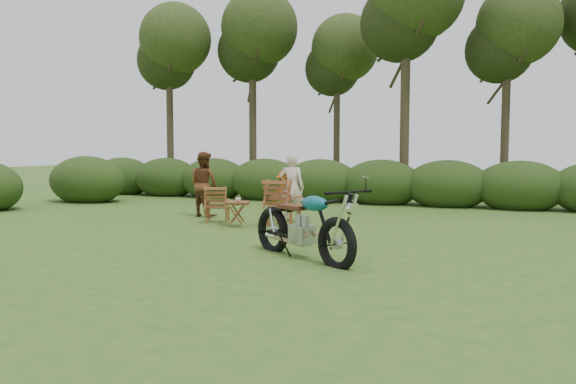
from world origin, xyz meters
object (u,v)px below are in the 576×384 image
at_px(lawn_chair_right, 284,226).
at_px(lawn_chair_left, 218,222).
at_px(motorcycle, 302,258).
at_px(child, 285,220).
at_px(adult_a, 292,222).
at_px(side_table, 237,214).
at_px(adult_b, 204,216).
at_px(cup, 238,200).

bearing_deg(lawn_chair_right, lawn_chair_left, 5.59).
bearing_deg(motorcycle, child, 147.99).
xyz_separation_m(motorcycle, adult_a, (-1.83, 4.01, 0.00)).
distance_m(lawn_chair_right, child, 0.92).
distance_m(lawn_chair_right, side_table, 1.09).
bearing_deg(motorcycle, adult_b, 167.88).
xyz_separation_m(side_table, adult_a, (0.81, 1.24, -0.28)).
distance_m(motorcycle, lawn_chair_right, 3.72).
bearing_deg(cup, motorcycle, -46.63).
xyz_separation_m(lawn_chair_left, adult_b, (-0.88, 0.86, 0.00)).
relative_size(lawn_chair_right, adult_b, 0.62).
bearing_deg(cup, adult_a, 58.86).
distance_m(lawn_chair_right, adult_a, 0.72).
height_order(adult_a, adult_b, adult_b).
bearing_deg(lawn_chair_left, adult_a, -174.59).
bearing_deg(side_table, cup, -27.14).
relative_size(lawn_chair_right, cup, 8.38).
bearing_deg(adult_b, adult_a, -163.96).
distance_m(lawn_chair_right, cup, 1.20).
distance_m(motorcycle, side_table, 3.83).
height_order(lawn_chair_left, child, child).
bearing_deg(lawn_chair_right, motorcycle, 120.74).
bearing_deg(adult_a, child, -39.16).
height_order(adult_b, child, adult_b).
relative_size(side_table, adult_a, 0.34).
bearing_deg(cup, lawn_chair_right, 32.66).
xyz_separation_m(motorcycle, lawn_chair_left, (-3.39, 3.23, 0.00)).
relative_size(motorcycle, adult_a, 1.45).
height_order(side_table, adult_b, adult_b).
bearing_deg(lawn_chair_left, motorcycle, 115.39).
height_order(motorcycle, adult_a, adult_a).
distance_m(lawn_chair_left, cup, 1.11).
distance_m(side_table, cup, 0.33).
distance_m(motorcycle, lawn_chair_left, 4.68).
height_order(lawn_chair_right, cup, cup).
xyz_separation_m(motorcycle, lawn_chair_right, (-1.72, 3.30, 0.00)).
bearing_deg(lawn_chair_left, child, -166.24).
bearing_deg(child, adult_a, 157.92).
xyz_separation_m(lawn_chair_right, child, (-0.34, 0.85, 0.00)).
relative_size(motorcycle, adult_b, 1.42).
xyz_separation_m(lawn_chair_left, adult_a, (1.57, 0.78, 0.00)).
xyz_separation_m(lawn_chair_right, adult_a, (-0.10, 0.71, 0.00)).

